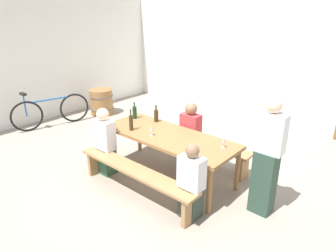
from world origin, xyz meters
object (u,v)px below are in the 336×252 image
at_px(bench_far, 195,143).
at_px(seated_guest_far_0, 190,135).
at_px(seated_guest_near_1, 191,184).
at_px(parked_bicycle_0, 51,111).
at_px(wine_bottle_2, 135,112).
at_px(wine_glass_1, 224,140).
at_px(wine_bottle_0, 156,115).
at_px(bench_near, 135,174).
at_px(wine_glass_0, 151,129).
at_px(standing_host, 267,160).
at_px(wine_barrel, 101,102).
at_px(tasting_table, 168,139).
at_px(wine_bottle_1, 131,122).
at_px(seated_guest_near_0, 105,143).

height_order(bench_far, seated_guest_far_0, seated_guest_far_0).
distance_m(bench_far, seated_guest_far_0, 0.25).
distance_m(seated_guest_near_1, parked_bicycle_0, 4.50).
height_order(wine_bottle_2, wine_glass_1, wine_bottle_2).
xyz_separation_m(wine_bottle_0, wine_bottle_2, (-0.41, -0.13, 0.00)).
bearing_deg(bench_near, wine_bottle_0, 117.56).
height_order(wine_glass_0, standing_host, standing_host).
height_order(bench_far, wine_glass_1, wine_glass_1).
relative_size(wine_glass_1, standing_host, 0.10).
bearing_deg(seated_guest_near_1, wine_glass_0, 70.08).
height_order(bench_near, wine_glass_1, wine_glass_1).
bearing_deg(standing_host, parked_bicycle_0, 2.37).
bearing_deg(standing_host, seated_guest_far_0, -15.73).
bearing_deg(seated_guest_far_0, wine_barrel, -101.18).
xyz_separation_m(tasting_table, bench_far, (0.00, 0.74, -0.32)).
height_order(wine_bottle_1, wine_bottle_2, wine_bottle_1).
xyz_separation_m(wine_glass_1, parked_bicycle_0, (-4.46, -0.24, -0.50)).
xyz_separation_m(wine_bottle_1, parked_bicycle_0, (-2.97, 0.18, -0.51)).
bearing_deg(parked_bicycle_0, bench_far, -63.38).
height_order(tasting_table, wine_bottle_1, wine_bottle_1).
bearing_deg(wine_glass_0, wine_bottle_1, -173.21).
xyz_separation_m(bench_far, wine_bottle_1, (-0.59, -0.98, 0.52)).
height_order(wine_bottle_1, wine_glass_0, wine_bottle_1).
bearing_deg(wine_bottle_1, wine_glass_0, 6.79).
bearing_deg(wine_glass_1, seated_guest_near_0, -156.83).
height_order(tasting_table, parked_bicycle_0, parked_bicycle_0).
relative_size(wine_bottle_2, wine_glass_1, 1.76).
xyz_separation_m(tasting_table, seated_guest_near_0, (-0.87, -0.59, -0.13)).
bearing_deg(wine_bottle_2, tasting_table, -10.90).
height_order(tasting_table, seated_guest_near_0, seated_guest_near_0).
xyz_separation_m(wine_bottle_0, wine_bottle_1, (-0.04, -0.56, 0.02)).
relative_size(bench_near, bench_far, 1.00).
bearing_deg(wine_glass_0, tasting_table, 47.84).
distance_m(tasting_table, wine_bottle_1, 0.67).
xyz_separation_m(tasting_table, wine_barrel, (-3.39, 1.26, -0.35)).
bearing_deg(wine_bottle_0, seated_guest_near_1, -31.76).
xyz_separation_m(wine_bottle_1, wine_barrel, (-2.80, 1.50, -0.55)).
distance_m(tasting_table, standing_host, 1.58).
distance_m(seated_guest_near_1, wine_barrel, 4.68).
distance_m(bench_far, seated_guest_near_1, 1.61).
bearing_deg(bench_near, bench_far, 90.00).
bearing_deg(bench_near, tasting_table, 90.00).
height_order(wine_bottle_1, standing_host, standing_host).
distance_m(wine_glass_0, seated_guest_near_0, 0.86).
bearing_deg(wine_barrel, parked_bicycle_0, -97.35).
distance_m(tasting_table, wine_bottle_2, 0.99).
xyz_separation_m(wine_glass_0, seated_guest_near_1, (1.08, -0.39, -0.36)).
height_order(wine_bottle_1, seated_guest_near_0, seated_guest_near_0).
bearing_deg(wine_bottle_0, seated_guest_near_0, -109.66).
xyz_separation_m(wine_bottle_2, wine_glass_1, (1.86, -0.01, 0.00)).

